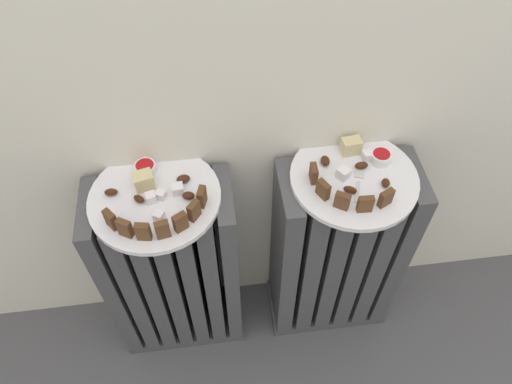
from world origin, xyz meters
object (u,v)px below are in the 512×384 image
plate_right (354,178)px  fork (358,183)px  plate_left (155,198)px  radiator_left (174,272)px  jam_bowl_right (381,157)px  radiator_right (336,254)px  jam_bowl_left (145,168)px

plate_right → fork: 0.02m
plate_right → plate_left: bearing=180.0°
radiator_left → plate_right: (0.42, 0.00, 0.31)m
radiator_left → jam_bowl_right: 0.59m
radiator_left → radiator_right: size_ratio=1.00×
radiator_left → fork: (0.43, -0.02, 0.32)m
plate_right → jam_bowl_left: bearing=170.9°
jam_bowl_left → plate_left: bearing=-76.4°
radiator_left → jam_bowl_right: jam_bowl_right is taller
radiator_right → fork: size_ratio=6.71×
radiator_left → plate_right: 0.52m
radiator_left → plate_left: bearing=180.0°
jam_bowl_right → plate_right: bearing=-151.5°
radiator_right → jam_bowl_left: size_ratio=12.87×
radiator_right → plate_left: (-0.42, -0.00, 0.31)m
jam_bowl_right → fork: (-0.06, -0.06, -0.01)m
jam_bowl_left → fork: (0.44, -0.09, -0.01)m
radiator_left → jam_bowl_left: jam_bowl_left is taller
radiator_left → radiator_right: 0.42m
radiator_left → jam_bowl_left: size_ratio=12.87×
plate_left → fork: bearing=-2.7°
radiator_left → jam_bowl_left: (-0.02, 0.07, 0.33)m
plate_left → radiator_right: bearing=0.0°
plate_left → jam_bowl_left: bearing=103.6°
jam_bowl_left → fork: bearing=-11.5°
plate_left → plate_right: 0.42m
radiator_right → jam_bowl_right: (0.07, 0.04, 0.33)m
radiator_right → plate_right: plate_right is taller
jam_bowl_left → jam_bowl_right: bearing=-3.9°
radiator_right → fork: bearing=-80.9°
radiator_right → jam_bowl_right: 0.34m
jam_bowl_left → fork: jam_bowl_left is taller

